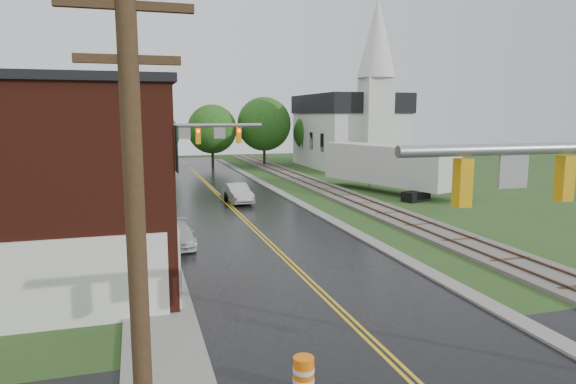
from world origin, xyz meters
name	(u,v)px	position (x,y,z in m)	size (l,w,h in m)	color
main_road	(232,208)	(0.00, 30.00, 0.00)	(10.00, 90.00, 0.02)	black
curb_right	(283,194)	(5.40, 35.00, 0.00)	(0.80, 70.00, 0.12)	gray
sidewalk_left	(148,227)	(-6.20, 25.00, 0.00)	(2.40, 50.00, 0.12)	gray
yellow_house	(63,177)	(-11.00, 26.00, 3.20)	(8.00, 7.00, 6.40)	tan
darkred_building	(93,175)	(-10.00, 35.00, 2.20)	(7.00, 6.00, 4.40)	#3F0F0C
church	(352,123)	(20.00, 53.74, 5.83)	(10.40, 18.40, 20.00)	silver
railroad	(332,191)	(10.00, 35.00, 0.11)	(3.20, 80.00, 0.30)	#59544C
traffic_signal_far	(187,144)	(-3.47, 27.00, 4.97)	(7.34, 0.43, 7.20)	gray
utility_pole_a	(138,272)	(-6.80, 0.00, 4.72)	(1.80, 0.28, 9.00)	#382616
utility_pole_b	(135,155)	(-6.80, 22.00, 4.72)	(1.80, 0.28, 9.00)	#382616
utility_pole_c	(134,137)	(-6.80, 44.00, 4.72)	(1.80, 0.28, 9.00)	#382616
tree_left_c	(47,143)	(-13.85, 39.90, 4.51)	(6.00, 6.00, 7.65)	black
tree_left_e	(112,136)	(-8.85, 45.90, 4.81)	(6.40, 6.40, 8.16)	black
suv_dark	(235,192)	(0.95, 33.65, 0.62)	(2.06, 4.46, 1.24)	black
sedan_silver	(237,193)	(0.80, 31.98, 0.75)	(1.59, 4.57, 1.51)	#B2B1B6
pickup_white	(177,235)	(-4.80, 19.71, 0.60)	(1.67, 4.11, 1.19)	silver
semi_trailer	(387,165)	(14.70, 33.57, 2.46)	(7.16, 13.75, 4.18)	black
construction_barrel	(304,375)	(-2.94, 4.00, 0.47)	(0.53, 0.53, 0.95)	orange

